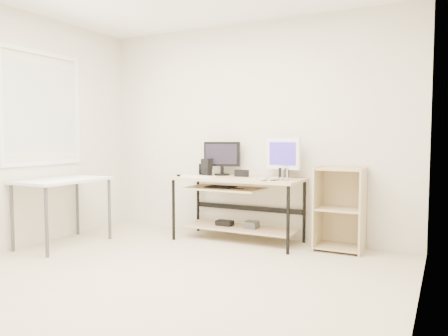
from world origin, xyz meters
name	(u,v)px	position (x,y,z in m)	size (l,w,h in m)	color
room	(141,125)	(-0.14, 0.04, 1.32)	(4.01, 4.01, 2.62)	beige
desk	(236,195)	(-0.03, 1.66, 0.54)	(1.50, 0.65, 0.75)	#CFB183
side_table	(63,186)	(-1.68, 0.60, 0.67)	(0.60, 1.00, 0.75)	white
shelf_unit	(341,208)	(1.15, 1.82, 0.45)	(0.50, 0.40, 0.90)	tan
black_monitor	(222,156)	(-0.31, 1.85, 0.99)	(0.45, 0.19, 0.41)	black
white_imac	(283,155)	(0.48, 1.86, 1.02)	(0.43, 0.14, 0.46)	silver
keyboard	(197,176)	(-0.47, 1.51, 0.76)	(0.48, 0.13, 0.02)	white
mouse	(264,179)	(0.41, 1.45, 0.77)	(0.07, 0.11, 0.04)	#B6B6BB
center_speaker	(242,173)	(-0.02, 1.79, 0.79)	(0.16, 0.07, 0.08)	black
speaker_left	(207,167)	(-0.44, 1.69, 0.86)	(0.11, 0.11, 0.21)	black
speaker_right	(284,173)	(0.49, 1.84, 0.81)	(0.10, 0.10, 0.12)	black
audio_controller	(202,169)	(-0.57, 1.80, 0.82)	(0.07, 0.04, 0.14)	black
volume_puck	(179,175)	(-0.71, 1.49, 0.76)	(0.06, 0.06, 0.02)	black
smartphone	(275,180)	(0.50, 1.54, 0.75)	(0.06, 0.11, 0.01)	black
coaster	(285,180)	(0.59, 1.60, 0.75)	(0.10, 0.10, 0.01)	#8B5E3F
drinking_glass	(285,173)	(0.59, 1.60, 0.83)	(0.07, 0.07, 0.15)	white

